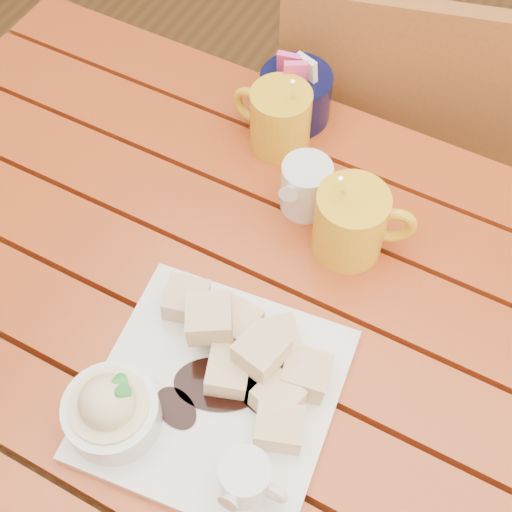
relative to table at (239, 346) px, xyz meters
The scene contains 8 objects.
ground 0.64m from the table, 90.00° to the right, with size 5.00×5.00×0.00m, color #593619.
table is the anchor object (origin of this frame).
dessert_plate 0.19m from the table, 81.10° to the right, with size 0.31×0.31×0.11m.
coffee_mug_left 0.33m from the table, 106.84° to the left, with size 0.13×0.09×0.15m.
coffee_mug_right 0.24m from the table, 61.46° to the left, with size 0.13×0.09×0.16m.
cream_pitcher 0.24m from the table, 88.55° to the left, with size 0.10×0.08×0.08m.
sugar_caddy 0.38m from the table, 104.37° to the left, with size 0.11×0.11×0.12m.
chair_far 0.60m from the table, 87.66° to the left, with size 0.53×0.53×0.91m.
Camera 1 is at (0.23, -0.37, 1.55)m, focal length 50.00 mm.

